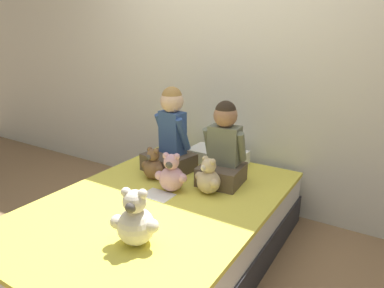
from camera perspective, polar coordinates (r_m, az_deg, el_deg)
ground_plane at (r=2.55m, az=-5.33°, el=-18.05°), size 14.00×14.00×0.00m
wall_behind_bed at (r=3.02m, az=6.94°, el=13.12°), size 8.00×0.06×2.50m
bed at (r=2.43m, az=-5.48°, el=-13.94°), size 1.40×2.01×0.43m
child_on_left at (r=2.73m, az=-3.56°, el=1.29°), size 0.41×0.38×0.68m
child_on_right at (r=2.51m, az=5.28°, el=-0.79°), size 0.33×0.33×0.61m
teddy_bear_held_by_left_child at (r=2.62m, az=-6.46°, el=-3.63°), size 0.21×0.16×0.25m
teddy_bear_held_by_right_child at (r=2.37m, az=2.75°, el=-5.70°), size 0.21×0.17×0.26m
teddy_bear_between_children at (r=2.41m, az=-3.44°, el=-5.18°), size 0.23×0.18×0.28m
teddy_bear_at_foot_of_bed at (r=1.85m, az=-9.39°, el=-12.52°), size 0.26×0.20×0.32m
pillow_at_headboard at (r=2.96m, az=4.30°, el=-2.04°), size 0.49×0.26×0.11m
sign_card at (r=2.39m, az=-5.71°, el=-8.48°), size 0.21×0.15×0.00m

